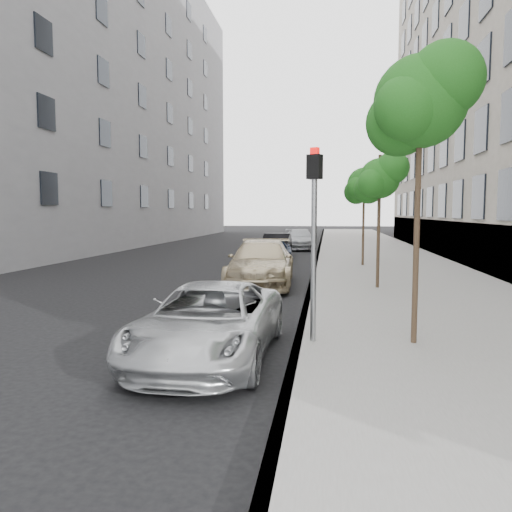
% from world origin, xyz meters
% --- Properties ---
extents(ground, '(160.00, 160.00, 0.00)m').
position_xyz_m(ground, '(0.00, 0.00, 0.00)').
color(ground, black).
rests_on(ground, ground).
extents(sidewalk, '(6.40, 72.00, 0.14)m').
position_xyz_m(sidewalk, '(4.30, 24.00, 0.07)').
color(sidewalk, gray).
rests_on(sidewalk, ground).
extents(curb, '(0.15, 72.00, 0.14)m').
position_xyz_m(curb, '(1.18, 24.00, 0.07)').
color(curb, '#9E9B93').
rests_on(curb, ground).
extents(tree_near, '(1.86, 1.66, 5.07)m').
position_xyz_m(tree_near, '(3.23, 1.50, 4.29)').
color(tree_near, '#38281C').
rests_on(tree_near, sidewalk).
extents(tree_mid, '(1.58, 1.38, 4.07)m').
position_xyz_m(tree_mid, '(3.23, 8.00, 3.43)').
color(tree_mid, '#38281C').
rests_on(tree_mid, sidewalk).
extents(tree_far, '(1.76, 1.56, 4.34)m').
position_xyz_m(tree_far, '(3.23, 14.50, 3.61)').
color(tree_far, '#38281C').
rests_on(tree_far, sidewalk).
extents(signal_pole, '(0.29, 0.26, 3.40)m').
position_xyz_m(signal_pole, '(1.44, 1.38, 2.25)').
color(signal_pole, '#939699').
rests_on(signal_pole, sidewalk).
extents(minivan, '(2.12, 4.46, 1.23)m').
position_xyz_m(minivan, '(-0.24, 0.52, 0.62)').
color(minivan, '#B6B9BB').
rests_on(minivan, ground).
extents(suv, '(2.32, 5.20, 1.48)m').
position_xyz_m(suv, '(-0.49, 8.85, 0.74)').
color(suv, tan).
rests_on(suv, ground).
extents(sedan_blue, '(2.19, 4.13, 1.34)m').
position_xyz_m(sedan_blue, '(-0.94, 13.96, 0.67)').
color(sedan_blue, '#101D37').
rests_on(sedan_blue, ground).
extents(sedan_black, '(1.37, 3.91, 1.29)m').
position_xyz_m(sedan_black, '(-0.99, 18.89, 0.64)').
color(sedan_black, black).
rests_on(sedan_black, ground).
extents(sedan_rear, '(2.47, 4.71, 1.30)m').
position_xyz_m(sedan_rear, '(-0.10, 25.01, 0.65)').
color(sedan_rear, '#95989D').
rests_on(sedan_rear, ground).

